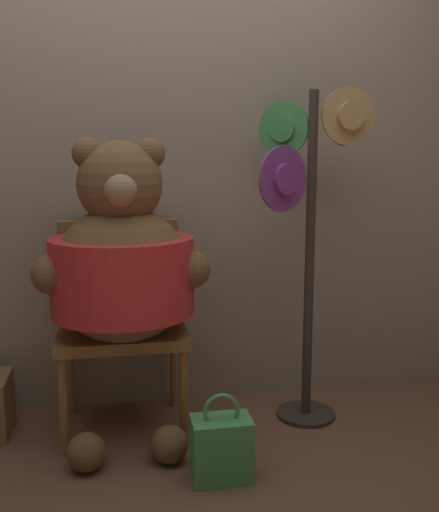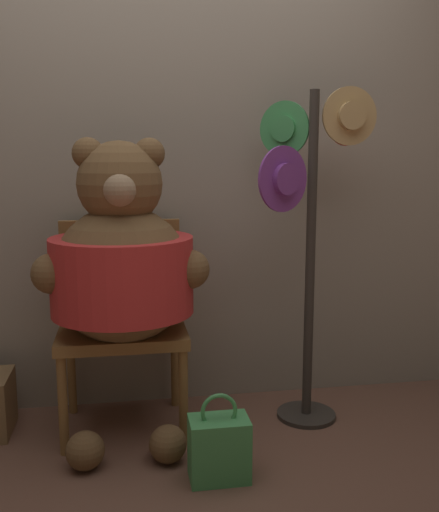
% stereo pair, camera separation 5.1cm
% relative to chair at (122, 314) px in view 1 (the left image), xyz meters
% --- Properties ---
extents(ground_plane, '(14.00, 14.00, 0.00)m').
position_rel_chair_xyz_m(ground_plane, '(0.22, -0.45, -0.52)').
color(ground_plane, brown).
extents(wall_back, '(8.00, 0.10, 2.35)m').
position_rel_chair_xyz_m(wall_back, '(0.22, 0.26, 0.66)').
color(wall_back, gray).
rests_on(wall_back, ground_plane).
extents(chair, '(0.56, 0.47, 0.94)m').
position_rel_chair_xyz_m(chair, '(0.00, 0.00, 0.00)').
color(chair, olive).
rests_on(chair, ground_plane).
extents(teddy_bear, '(0.73, 0.65, 1.31)m').
position_rel_chair_xyz_m(teddy_bear, '(0.01, -0.16, 0.25)').
color(teddy_bear, brown).
rests_on(teddy_bear, ground_plane).
extents(hat_display_rack, '(0.59, 0.36, 1.54)m').
position_rel_chair_xyz_m(hat_display_rack, '(0.86, -0.11, 0.45)').
color(hat_display_rack, '#332D28').
rests_on(hat_display_rack, ground_plane).
extents(handbag_on_ground, '(0.23, 0.15, 0.35)m').
position_rel_chair_xyz_m(handbag_on_ground, '(0.36, -0.58, -0.39)').
color(handbag_on_ground, '#479E56').
rests_on(handbag_on_ground, ground_plane).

